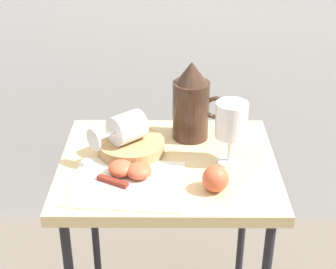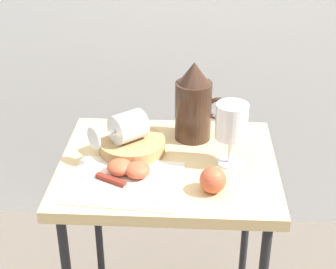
# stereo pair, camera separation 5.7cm
# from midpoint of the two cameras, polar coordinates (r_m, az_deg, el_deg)

# --- Properties ---
(table) EXTENTS (0.56, 0.47, 0.69)m
(table) POSITION_cam_midpoint_polar(r_m,az_deg,el_deg) (1.40, -1.16, -5.44)
(table) COLOR tan
(table) RESTS_ON ground_plane
(linen_napkin) EXTENTS (0.29, 0.24, 0.00)m
(linen_napkin) POSITION_cam_midpoint_polar(r_m,az_deg,el_deg) (1.28, -5.75, -5.36)
(linen_napkin) COLOR silver
(linen_napkin) RESTS_ON table
(basket_tray) EXTENTS (0.18, 0.18, 0.03)m
(basket_tray) POSITION_cam_midpoint_polar(r_m,az_deg,el_deg) (1.40, -5.19, -1.33)
(basket_tray) COLOR #AD8451
(basket_tray) RESTS_ON table
(pitcher) EXTENTS (0.15, 0.10, 0.22)m
(pitcher) POSITION_cam_midpoint_polar(r_m,az_deg,el_deg) (1.44, 1.43, 2.92)
(pitcher) COLOR #382319
(pitcher) RESTS_ON table
(wine_glass_upright) EXTENTS (0.08, 0.08, 0.17)m
(wine_glass_upright) POSITION_cam_midpoint_polar(r_m,az_deg,el_deg) (1.31, 5.70, 1.16)
(wine_glass_upright) COLOR silver
(wine_glass_upright) RESTS_ON table
(wine_glass_tipped_near) EXTENTS (0.16, 0.15, 0.08)m
(wine_glass_tipped_near) POSITION_cam_midpoint_polar(r_m,az_deg,el_deg) (1.37, -5.80, 0.70)
(wine_glass_tipped_near) COLOR silver
(wine_glass_tipped_near) RESTS_ON basket_tray
(apple_half_left) EXTENTS (0.06, 0.06, 0.04)m
(apple_half_left) POSITION_cam_midpoint_polar(r_m,az_deg,el_deg) (1.30, -6.42, -3.69)
(apple_half_left) COLOR #C15133
(apple_half_left) RESTS_ON linen_napkin
(apple_half_right) EXTENTS (0.06, 0.06, 0.04)m
(apple_half_right) POSITION_cam_midpoint_polar(r_m,az_deg,el_deg) (1.29, -4.45, -3.98)
(apple_half_right) COLOR #C15133
(apple_half_right) RESTS_ON linen_napkin
(apple_whole) EXTENTS (0.06, 0.06, 0.06)m
(apple_whole) POSITION_cam_midpoint_polar(r_m,az_deg,el_deg) (1.24, 3.90, -4.85)
(apple_whole) COLOR #C15133
(apple_whole) RESTS_ON table
(knife) EXTENTS (0.19, 0.11, 0.01)m
(knife) POSITION_cam_midpoint_polar(r_m,az_deg,el_deg) (1.26, -6.18, -5.55)
(knife) COLOR silver
(knife) RESTS_ON linen_napkin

